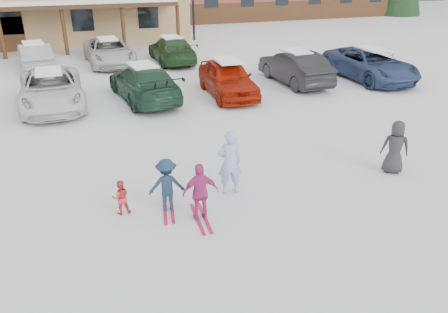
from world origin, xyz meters
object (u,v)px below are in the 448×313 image
object	(u,v)px
child_magenta	(201,192)
parked_car_10	(109,52)
toddler_red	(121,197)
bystander_dark	(395,147)
parked_car_4	(228,78)
parked_car_11	(172,50)
child_navy	(167,185)
adult_skier	(230,162)
parked_car_2	(51,89)
parked_car_3	(144,83)
parked_car_5	(295,67)
parked_car_9	(35,56)
parked_car_6	(370,64)

from	to	relation	value
child_magenta	parked_car_10	distance (m)	17.47
toddler_red	bystander_dark	bearing A→B (deg)	179.69
parked_car_4	parked_car_11	xyz separation A→B (m)	(-0.95, 7.38, -0.06)
bystander_dark	parked_car_10	bearing A→B (deg)	-36.39
child_navy	parked_car_11	size ratio (longest dim) A/B	0.27
adult_skier	parked_car_2	size ratio (longest dim) A/B	0.33
parked_car_3	child_magenta	bearing A→B (deg)	80.50
child_navy	parked_car_3	world-z (taller)	parked_car_3
parked_car_5	parked_car_9	bearing A→B (deg)	-33.32
parked_car_5	parked_car_6	world-z (taller)	parked_car_5
child_navy	parked_car_11	bearing A→B (deg)	-93.47
child_magenta	parked_car_2	world-z (taller)	parked_car_2
adult_skier	child_magenta	world-z (taller)	adult_skier
bystander_dark	parked_car_6	bearing A→B (deg)	-89.25
bystander_dark	parked_car_11	distance (m)	16.45
parked_car_6	parked_car_11	bearing A→B (deg)	138.91
parked_car_6	parked_car_11	world-z (taller)	parked_car_6
adult_skier	bystander_dark	distance (m)	4.87
parked_car_4	parked_car_6	size ratio (longest dim) A/B	0.83
parked_car_4	parked_car_6	bearing A→B (deg)	4.34
parked_car_6	parked_car_10	xyz separation A→B (m)	(-12.19, 7.58, -0.04)
parked_car_3	parked_car_9	world-z (taller)	parked_car_3
parked_car_6	parked_car_5	bearing A→B (deg)	170.84
parked_car_5	parked_car_11	bearing A→B (deg)	-57.64
toddler_red	parked_car_3	world-z (taller)	parked_car_3
parked_car_5	child_magenta	bearing A→B (deg)	50.13
parked_car_2	parked_car_9	xyz separation A→B (m)	(-1.02, 7.14, -0.01)
bystander_dark	parked_car_10	xyz separation A→B (m)	(-6.54, 16.77, -0.05)
parked_car_11	adult_skier	bearing A→B (deg)	81.55
parked_car_6	parked_car_9	xyz separation A→B (m)	(-16.12, 7.45, -0.04)
parked_car_10	parked_car_11	distance (m)	3.59
toddler_red	child_navy	xyz separation A→B (m)	(1.10, -0.19, 0.24)
adult_skier	toddler_red	xyz separation A→B (m)	(-2.82, -0.16, -0.43)
parked_car_2	parked_car_4	distance (m)	7.44
toddler_red	parked_car_11	size ratio (longest dim) A/B	0.18
parked_car_9	parked_car_11	world-z (taller)	parked_car_9
parked_car_11	child_navy	bearing A→B (deg)	75.77
parked_car_6	parked_car_10	bearing A→B (deg)	145.93
parked_car_5	parked_car_3	bearing A→B (deg)	-0.36
child_magenta	parked_car_10	size ratio (longest dim) A/B	0.28
child_navy	parked_car_5	world-z (taller)	parked_car_5
bystander_dark	parked_car_5	xyz separation A→B (m)	(1.70, 9.67, 0.01)
bystander_dark	parked_car_5	bearing A→B (deg)	-67.65
adult_skier	child_magenta	size ratio (longest dim) A/B	1.21
child_magenta	parked_car_6	world-z (taller)	parked_car_6
parked_car_4	parked_car_10	distance (m)	9.16
adult_skier	parked_car_6	size ratio (longest dim) A/B	0.32
parked_car_5	parked_car_10	distance (m)	10.88
child_magenta	parked_car_4	distance (m)	10.23
child_magenta	parked_car_4	size ratio (longest dim) A/B	0.31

